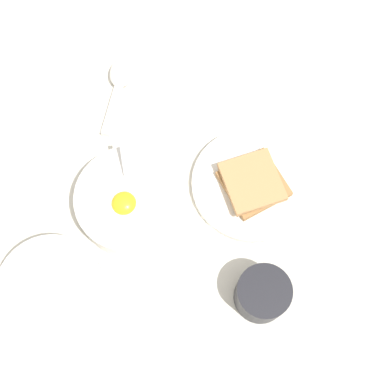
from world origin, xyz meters
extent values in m
plane|color=beige|center=(0.00, 0.00, 0.00)|extent=(3.00, 3.00, 0.00)
cylinder|color=white|center=(-0.05, -0.04, 0.03)|extent=(0.17, 0.17, 0.05)
cylinder|color=white|center=(-0.05, -0.04, 0.03)|extent=(0.14, 0.14, 0.02)
ellipsoid|color=yellow|center=(-0.05, -0.06, 0.05)|extent=(0.04, 0.04, 0.02)
cylinder|color=black|center=(-0.05, -0.06, 0.05)|extent=(0.04, 0.04, 0.00)
ellipsoid|color=silver|center=(-0.07, -0.03, 0.05)|extent=(0.03, 0.02, 0.01)
cube|color=silver|center=(-0.10, -0.01, 0.07)|extent=(0.05, 0.04, 0.03)
cylinder|color=white|center=(0.06, 0.12, 0.01)|extent=(0.19, 0.19, 0.01)
cylinder|color=white|center=(0.06, 0.12, 0.02)|extent=(0.14, 0.14, 0.00)
cube|color=#9E7042|center=(0.06, 0.12, 0.02)|extent=(0.11, 0.11, 0.01)
cube|color=tan|center=(0.06, 0.11, 0.03)|extent=(0.12, 0.12, 0.01)
ellipsoid|color=white|center=(-0.24, 0.11, 0.01)|extent=(0.07, 0.07, 0.03)
cube|color=white|center=(-0.20, 0.05, 0.01)|extent=(0.06, 0.09, 0.01)
cylinder|color=white|center=(-0.04, -0.22, 0.02)|extent=(0.15, 0.15, 0.05)
cylinder|color=white|center=(-0.04, -0.22, 0.04)|extent=(0.13, 0.13, 0.01)
cylinder|color=black|center=(0.19, -0.01, 0.03)|extent=(0.08, 0.08, 0.07)
cylinder|color=#472B16|center=(0.19, -0.01, 0.06)|extent=(0.07, 0.07, 0.01)
camera|label=1|loc=(0.20, -0.16, 0.82)|focal=50.00mm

